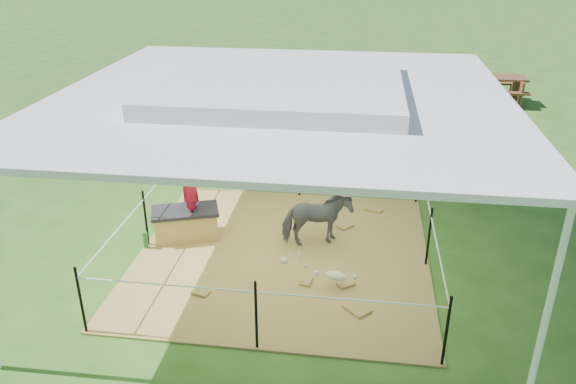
# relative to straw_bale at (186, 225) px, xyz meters

# --- Properties ---
(ground) EXTENTS (90.00, 90.00, 0.00)m
(ground) POSITION_rel_straw_bale_xyz_m (1.70, -0.34, -0.26)
(ground) COLOR #2D5919
(ground) RESTS_ON ground
(hay_patch) EXTENTS (4.60, 4.60, 0.03)m
(hay_patch) POSITION_rel_straw_bale_xyz_m (1.70, -0.34, -0.24)
(hay_patch) COLOR brown
(hay_patch) RESTS_ON ground
(canopy_tent) EXTENTS (6.30, 6.30, 2.90)m
(canopy_tent) POSITION_rel_straw_bale_xyz_m (1.70, -0.34, 2.43)
(canopy_tent) COLOR silver
(canopy_tent) RESTS_ON ground
(rope_fence) EXTENTS (4.54, 4.54, 1.00)m
(rope_fence) POSITION_rel_straw_bale_xyz_m (1.70, -0.34, 0.39)
(rope_fence) COLOR black
(rope_fence) RESTS_ON ground
(straw_bale) EXTENTS (1.14, 0.82, 0.46)m
(straw_bale) POSITION_rel_straw_bale_xyz_m (0.00, 0.00, 0.00)
(straw_bale) COLOR #B78642
(straw_bale) RESTS_ON hay_patch
(dark_cloth) EXTENTS (1.22, 0.90, 0.06)m
(dark_cloth) POSITION_rel_straw_bale_xyz_m (0.00, 0.00, 0.26)
(dark_cloth) COLOR black
(dark_cloth) RESTS_ON straw_bale
(woman) EXTENTS (0.42, 0.52, 1.23)m
(woman) POSITION_rel_straw_bale_xyz_m (0.10, 0.00, 0.84)
(woman) COLOR red
(woman) RESTS_ON straw_bale
(green_bottle) EXTENTS (0.10, 0.10, 0.28)m
(green_bottle) POSITION_rel_straw_bale_xyz_m (-0.55, -0.45, -0.09)
(green_bottle) COLOR #19722E
(green_bottle) RESTS_ON hay_patch
(pony) EXTENTS (1.21, 0.85, 0.93)m
(pony) POSITION_rel_straw_bale_xyz_m (2.20, 0.03, 0.24)
(pony) COLOR #46464B
(pony) RESTS_ON hay_patch
(pink_hat) EXTENTS (0.29, 0.29, 0.13)m
(pink_hat) POSITION_rel_straw_bale_xyz_m (2.20, 0.03, 0.77)
(pink_hat) COLOR pink
(pink_hat) RESTS_ON pony
(foal) EXTENTS (0.97, 0.68, 0.49)m
(foal) POSITION_rel_straw_bale_xyz_m (2.59, -1.20, 0.02)
(foal) COLOR beige
(foal) RESTS_ON hay_patch
(trash_barrel) EXTENTS (0.58, 0.58, 0.86)m
(trash_barrel) POSITION_rel_straw_bale_xyz_m (5.83, 5.62, 0.17)
(trash_barrel) COLOR #1753AF
(trash_barrel) RESTS_ON ground
(picnic_table_near) EXTENTS (1.92, 1.51, 0.73)m
(picnic_table_near) POSITION_rel_straw_bale_xyz_m (3.13, 7.54, 0.11)
(picnic_table_near) COLOR brown
(picnic_table_near) RESTS_ON ground
(picnic_table_far) EXTENTS (1.96, 1.42, 0.81)m
(picnic_table_far) POSITION_rel_straw_bale_xyz_m (6.65, 9.36, 0.15)
(picnic_table_far) COLOR #52321C
(picnic_table_far) RESTS_ON ground
(distant_person) EXTENTS (0.71, 0.60, 1.28)m
(distant_person) POSITION_rel_straw_bale_xyz_m (3.96, 7.37, 0.38)
(distant_person) COLOR #2F67B0
(distant_person) RESTS_ON ground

